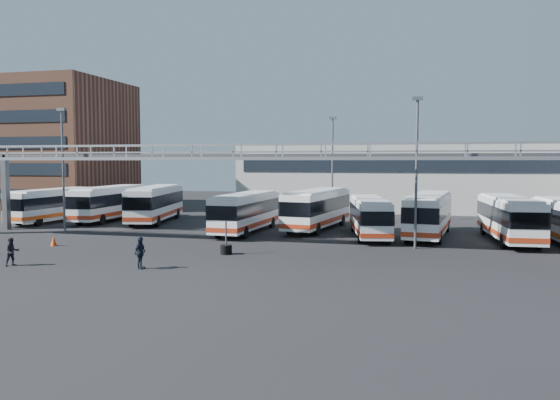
% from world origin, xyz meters
% --- Properties ---
extents(ground, '(140.00, 140.00, 0.00)m').
position_xyz_m(ground, '(0.00, 0.00, 0.00)').
color(ground, black).
rests_on(ground, ground).
extents(gantry, '(51.40, 5.15, 7.10)m').
position_xyz_m(gantry, '(0.00, 5.87, 5.51)').
color(gantry, gray).
rests_on(gantry, ground).
extents(apartment_building, '(18.00, 15.00, 16.00)m').
position_xyz_m(apartment_building, '(-34.00, 30.00, 8.00)').
color(apartment_building, brown).
rests_on(apartment_building, ground).
extents(warehouse, '(42.00, 14.00, 8.00)m').
position_xyz_m(warehouse, '(12.00, 38.00, 4.00)').
color(warehouse, '#9E9E99').
rests_on(warehouse, ground).
extents(light_pole_left, '(0.70, 0.35, 10.21)m').
position_xyz_m(light_pole_left, '(-16.00, 8.00, 5.73)').
color(light_pole_left, '#4C4F54').
rests_on(light_pole_left, ground).
extents(light_pole_mid, '(0.70, 0.35, 10.21)m').
position_xyz_m(light_pole_mid, '(12.00, 7.00, 5.73)').
color(light_pole_mid, '#4C4F54').
rests_on(light_pole_mid, ground).
extents(light_pole_back, '(0.70, 0.35, 10.21)m').
position_xyz_m(light_pole_back, '(4.00, 22.00, 5.73)').
color(light_pole_back, '#4C4F54').
rests_on(light_pole_back, ground).
extents(bus_0, '(2.74, 10.67, 3.22)m').
position_xyz_m(bus_0, '(-22.41, 15.09, 1.78)').
color(bus_0, silver).
rests_on(bus_0, ground).
extents(bus_1, '(2.99, 11.35, 3.42)m').
position_xyz_m(bus_1, '(-17.53, 17.32, 1.89)').
color(bus_1, silver).
rests_on(bus_1, ground).
extents(bus_2, '(4.83, 11.80, 3.50)m').
position_xyz_m(bus_2, '(-12.49, 17.19, 1.93)').
color(bus_2, silver).
rests_on(bus_2, ground).
extents(bus_4, '(2.96, 10.89, 3.28)m').
position_xyz_m(bus_4, '(-1.64, 12.13, 1.81)').
color(bus_4, silver).
rests_on(bus_4, ground).
extents(bus_5, '(4.22, 11.63, 3.45)m').
position_xyz_m(bus_5, '(3.73, 15.48, 1.91)').
color(bus_5, silver).
rests_on(bus_5, ground).
extents(bus_6, '(4.24, 10.35, 3.06)m').
position_xyz_m(bus_6, '(8.49, 11.92, 1.70)').
color(bus_6, silver).
rests_on(bus_6, ground).
extents(bus_7, '(3.95, 11.42, 3.40)m').
position_xyz_m(bus_7, '(12.97, 12.98, 1.88)').
color(bus_7, silver).
rests_on(bus_7, ground).
extents(bus_8, '(3.38, 11.06, 3.31)m').
position_xyz_m(bus_8, '(18.66, 11.99, 1.83)').
color(bus_8, silver).
rests_on(bus_8, ground).
extents(pedestrian_b, '(0.94, 0.99, 1.61)m').
position_xyz_m(pedestrian_b, '(-10.13, -4.92, 0.80)').
color(pedestrian_b, '#231E29').
rests_on(pedestrian_b, ground).
extents(pedestrian_d, '(0.45, 1.05, 1.79)m').
position_xyz_m(pedestrian_d, '(-2.65, -3.94, 0.89)').
color(pedestrian_d, black).
rests_on(pedestrian_d, ground).
extents(cone_right, '(0.57, 0.57, 0.71)m').
position_xyz_m(cone_right, '(-12.58, 1.99, 0.35)').
color(cone_right, '#E2460C').
rests_on(cone_right, ground).
extents(tire_stack, '(0.74, 0.74, 2.13)m').
position_xyz_m(tire_stack, '(0.32, 1.70, 0.36)').
color(tire_stack, black).
rests_on(tire_stack, ground).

